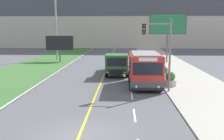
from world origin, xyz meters
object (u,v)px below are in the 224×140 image
at_px(dump_truck, 117,64).
at_px(planter_round_second, 164,73).
at_px(billboard_small, 60,44).
at_px(traffic_light_mast, 162,46).
at_px(city_bus, 145,69).
at_px(planter_round_near, 170,80).
at_px(utility_pole_far, 56,22).
at_px(billboard_large, 168,26).

xyz_separation_m(dump_truck, planter_round_second, (4.81, -1.85, -0.61)).
bearing_deg(billboard_small, planter_round_second, -44.59).
distance_m(traffic_light_mast, billboard_small, 23.23).
distance_m(city_bus, billboard_small, 20.88).
bearing_deg(planter_round_near, traffic_light_mast, -120.01).
bearing_deg(traffic_light_mast, dump_truck, 115.66).
bearing_deg(planter_round_near, utility_pole_far, 127.04).
distance_m(traffic_light_mast, planter_round_second, 6.60).
bearing_deg(billboard_small, billboard_large, -3.39).
xyz_separation_m(planter_round_near, planter_round_second, (0.05, 3.79, -0.03)).
bearing_deg(city_bus, dump_truck, 114.87).
relative_size(traffic_light_mast, billboard_small, 1.35).
relative_size(city_bus, billboard_small, 1.35).
bearing_deg(billboard_large, utility_pole_far, 169.56).
height_order(dump_truck, planter_round_second, dump_truck).
bearing_deg(dump_truck, planter_round_near, -49.86).
distance_m(city_bus, utility_pole_far, 23.71).
height_order(planter_round_near, planter_round_second, planter_round_near).
bearing_deg(traffic_light_mast, utility_pole_far, 122.44).
bearing_deg(city_bus, utility_pole_far, 122.93).
height_order(billboard_small, planter_round_second, billboard_small).
bearing_deg(traffic_light_mast, planter_round_second, 78.47).
distance_m(planter_round_near, planter_round_second, 3.79).
bearing_deg(billboard_large, billboard_small, 176.61).
relative_size(city_bus, dump_truck, 0.81).
relative_size(city_bus, traffic_light_mast, 1.00).
bearing_deg(billboard_small, traffic_light_mast, -56.77).
height_order(city_bus, dump_truck, city_bus).
xyz_separation_m(city_bus, utility_pole_far, (-12.64, 19.52, 4.60)).
bearing_deg(utility_pole_far, planter_round_near, -52.96).
relative_size(billboard_large, planter_round_near, 5.68).
height_order(billboard_small, planter_round_near, billboard_small).
relative_size(city_bus, planter_round_near, 4.56).
bearing_deg(planter_round_second, utility_pole_far, 133.15).
xyz_separation_m(dump_truck, billboard_large, (7.16, 10.88, 4.26)).
distance_m(city_bus, dump_truck, 6.02).
relative_size(billboard_small, planter_round_near, 3.39).
relative_size(traffic_light_mast, planter_round_second, 4.84).
height_order(utility_pole_far, billboard_large, utility_pole_far).
height_order(utility_pole_far, billboard_small, utility_pole_far).
relative_size(billboard_large, planter_round_second, 6.02).
relative_size(utility_pole_far, billboard_small, 2.82).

